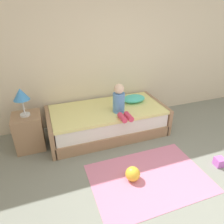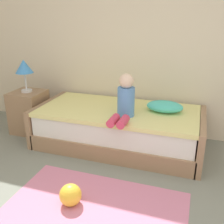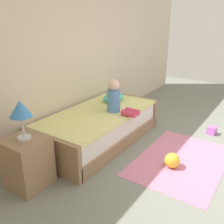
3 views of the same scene
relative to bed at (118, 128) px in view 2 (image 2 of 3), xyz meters
The scene contains 8 objects.
wall_rear 1.39m from the bed, 58.89° to the left, with size 7.20×0.10×2.90m, color beige.
bed is the anchor object (origin of this frame).
nightstand 1.35m from the bed, behind, with size 0.44×0.44×0.60m, color #997556.
table_lamp 1.52m from the bed, behind, with size 0.24×0.24×0.45m.
child_figure 0.53m from the bed, 57.14° to the right, with size 0.20×0.51×0.50m.
pillow 0.65m from the bed, 10.08° to the left, with size 0.44×0.30×0.13m, color #4CCCBC.
toy_ball 1.25m from the bed, 92.73° to the right, with size 0.20×0.20×0.20m, color yellow.
area_rug 1.33m from the bed, 82.60° to the right, with size 1.60×1.10×0.01m, color pink.
Camera 2 is at (0.55, -0.95, 1.62)m, focal length 41.80 mm.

